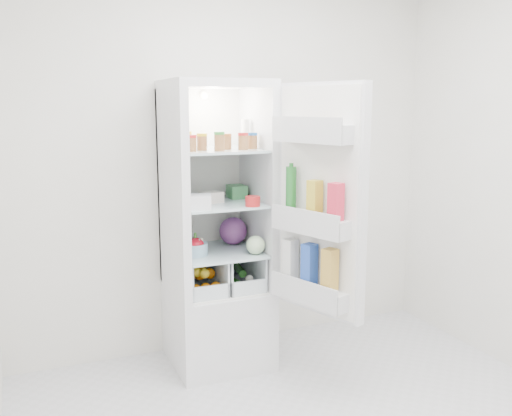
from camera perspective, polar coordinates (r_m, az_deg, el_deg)
name	(u,v)px	position (r m, az deg, el deg)	size (l,w,h in m)	color
room_walls	(351,119)	(2.50, 9.43, 8.75)	(3.02, 3.02, 2.61)	silver
refrigerator	(215,261)	(3.68, -4.13, -5.28)	(0.60, 0.60, 1.80)	silver
shelf_low	(218,252)	(3.61, -3.82, -4.39)	(0.49, 0.53, 0.01)	silver
shelf_mid	(217,203)	(3.54, -3.88, 0.47)	(0.49, 0.53, 0.01)	silver
shelf_top	(217,150)	(3.50, -3.95, 5.81)	(0.49, 0.53, 0.01)	silver
crisper_left	(200,274)	(3.60, -5.65, -6.57)	(0.23, 0.46, 0.22)	silver
crisper_right	(236,269)	(3.68, -1.98, -6.16)	(0.23, 0.46, 0.22)	silver
condiment_jars	(218,143)	(3.41, -3.87, 6.53)	(0.46, 0.32, 0.08)	#B21919
squeeze_bottle	(245,133)	(3.61, -1.07, 7.48)	(0.05, 0.05, 0.18)	white
tub_white	(200,202)	(3.31, -5.63, 0.61)	(0.13, 0.13, 0.08)	silver
tub_cream	(211,197)	(3.53, -4.49, 1.10)	(0.11, 0.11, 0.07)	beige
tin_red	(253,201)	(3.38, -0.33, 0.68)	(0.09, 0.09, 0.06)	red
tub_green	(237,191)	(3.69, -1.95, 1.66)	(0.10, 0.14, 0.08)	#3B8249
red_cabbage	(233,231)	(3.74, -2.31, -2.30)	(0.18, 0.18, 0.18)	#5C1F56
bell_pepper	(195,247)	(3.48, -6.08, -3.87)	(0.11, 0.11, 0.11)	red
mushroom_bowl	(195,249)	(3.51, -6.15, -4.09)	(0.16, 0.16, 0.07)	#95C3DF
salad_bag	(256,245)	(3.50, -0.04, -3.72)	(0.11, 0.11, 0.11)	#B6D8A2
citrus_pile	(202,279)	(3.56, -5.39, -7.07)	(0.20, 0.24, 0.16)	orange
veg_pile	(237,276)	(3.69, -1.89, -6.86)	(0.16, 0.30, 0.10)	#174617
fridge_door	(318,207)	(3.19, 6.21, 0.13)	(0.34, 0.59, 1.30)	silver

